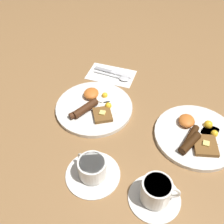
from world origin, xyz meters
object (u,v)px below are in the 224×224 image
Objects in this scene: breakfast_plate_near at (94,107)px; teacup_far at (156,193)px; knife at (111,72)px; spoon at (120,78)px; teacup_near at (92,170)px; breakfast_plate_far at (196,135)px.

teacup_far reaches higher than breakfast_plate_near.
knife is 0.06m from spoon.
teacup_near is 0.96× the size of knife.
teacup_far is (0.02, 0.19, 0.01)m from teacup_near.
breakfast_plate_near is 0.20m from spoon.
teacup_near reaches higher than spoon.
knife is (-0.26, -0.38, -0.01)m from breakfast_plate_far.
teacup_far reaches higher than teacup_near.
teacup_far is (0.29, 0.28, 0.02)m from breakfast_plate_near.
teacup_near is (0.27, 0.09, 0.02)m from breakfast_plate_near.
breakfast_plate_near and breakfast_plate_far have the same top height.
breakfast_plate_near reaches higher than spoon.
breakfast_plate_near is 0.38m from breakfast_plate_far.
breakfast_plate_far is 1.89× the size of teacup_far.
teacup_near is at bearing -96.33° from teacup_far.
teacup_far is at bearing -53.66° from knife.
teacup_far is 0.86× the size of knife.
knife is at bearing 155.77° from spoon.
knife is (-0.23, -0.01, -0.00)m from breakfast_plate_near.
spoon is (0.03, 0.05, 0.00)m from knife.
teacup_near reaches higher than breakfast_plate_far.
teacup_near is (0.24, -0.29, 0.02)m from breakfast_plate_far.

